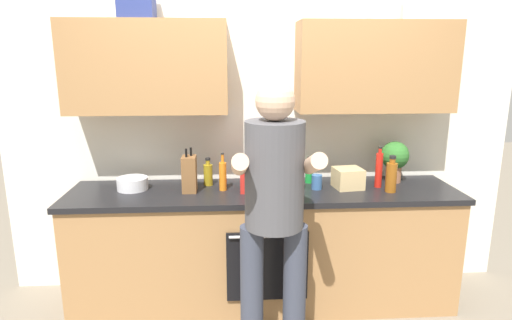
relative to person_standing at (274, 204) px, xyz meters
The scene contains 17 objects.
ground_plane 1.22m from the person_standing, 90.49° to the left, with size 12.00×12.00×0.00m, color #756B5B.
back_wall_unit 1.05m from the person_standing, 90.56° to the left, with size 4.00×0.38×2.50m.
counter 0.87m from the person_standing, 90.49° to the left, with size 2.84×0.67×0.90m.
person_standing is the anchor object (origin of this frame).
bottle_soy 0.71m from the person_standing, 69.39° to the left, with size 0.08×0.08×0.22m.
bottle_vinegar 0.52m from the person_standing, 80.08° to the left, with size 0.05×0.05×0.22m.
bottle_soda 0.90m from the person_standing, 66.78° to the left, with size 0.06×0.06×0.20m.
bottle_syrup 1.06m from the person_standing, 31.94° to the left, with size 0.08×0.08×0.27m.
bottle_oil 0.91m from the person_standing, 117.30° to the left, with size 0.07×0.07×0.21m.
bottle_hotsauce 1.09m from the person_standing, 38.80° to the left, with size 0.05×0.05×0.31m.
bottle_juice 0.74m from the person_standing, 114.29° to the left, with size 0.05×0.05×0.28m.
cup_tea 0.77m from the person_standing, 60.05° to the left, with size 0.08×0.08×0.11m, color #33598C.
mixing_bowl 1.22m from the person_standing, 142.81° to the left, with size 0.22×0.22×0.09m, color silver.
knife_block 0.86m from the person_standing, 129.47° to the left, with size 0.10×0.14×0.32m.
potted_herb 1.30m from the person_standing, 38.66° to the left, with size 0.21×0.21×0.32m.
grocery_bag_bread 0.92m from the person_standing, 47.52° to the left, with size 0.20×0.19×0.15m, color tan.
grocery_bag_crisps 0.68m from the person_standing, 97.58° to the left, with size 0.18×0.22×0.18m, color red.
Camera 1 is at (-0.24, -3.01, 1.85)m, focal length 30.35 mm.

